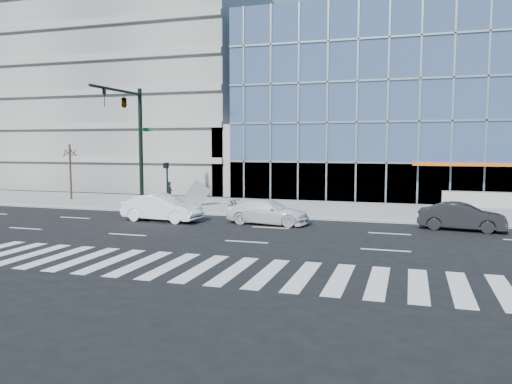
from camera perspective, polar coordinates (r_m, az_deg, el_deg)
ground at (r=26.01m, az=1.66°, el=-4.10°), size 160.00×160.00×0.00m
sidewalk at (r=33.70m, az=5.31°, el=-1.82°), size 120.00×8.00×0.15m
theatre_building at (r=51.32m, az=25.45°, el=8.45°), size 42.00×26.00×15.00m
parking_garage at (r=57.68m, az=-10.85°, el=10.96°), size 24.00×24.00×20.00m
ramp_block at (r=44.64m, az=0.44°, el=3.72°), size 6.00×8.00×6.00m
tower_far_mid at (r=112.88m, az=-19.46°, el=18.23°), size 13.00×13.00×60.00m
tower_backdrop at (r=103.54m, az=-4.16°, el=16.33°), size 14.00×14.00×48.00m
traffic_signal at (r=34.36m, az=-14.31°, el=8.35°), size 1.14×5.74×8.00m
ped_signal_post at (r=33.48m, az=-10.16°, el=1.62°), size 0.30×0.33×3.00m
street_tree_near at (r=40.70m, az=-20.51°, el=4.33°), size 1.10×1.10×4.23m
white_suv at (r=27.19m, az=1.37°, el=-2.28°), size 4.68×2.18×1.32m
white_sedan at (r=28.67m, az=-10.70°, el=-1.78°), size 4.71×2.00×1.51m
dark_sedan at (r=27.20m, az=22.47°, el=-2.62°), size 4.33×1.99×1.38m
pedestrian at (r=35.92m, az=-9.85°, el=-0.05°), size 0.41×0.60×1.57m
tilted_panel at (r=34.18m, az=-6.65°, el=-0.08°), size 1.60×0.96×1.81m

